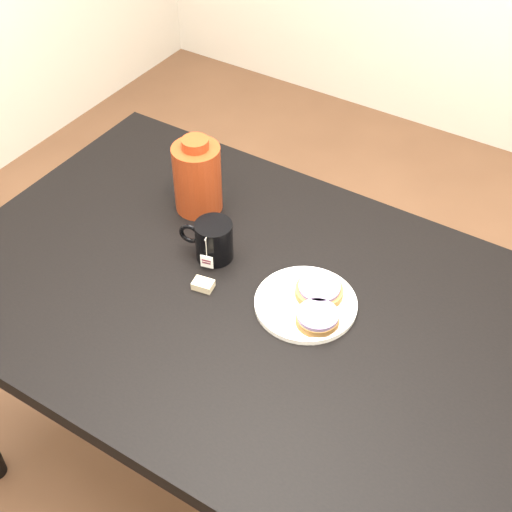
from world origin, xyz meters
name	(u,v)px	position (x,y,z in m)	size (l,w,h in m)	color
ground_plane	(254,475)	(0.00, 0.00, 0.00)	(4.00, 4.00, 0.00)	brown
table	(253,322)	(0.00, 0.00, 0.67)	(1.40, 0.90, 0.75)	black
plate	(306,303)	(0.11, 0.04, 0.76)	(0.22, 0.22, 0.02)	white
bagel_back	(319,290)	(0.12, 0.07, 0.77)	(0.11, 0.11, 0.03)	brown
bagel_front	(317,318)	(0.16, 0.00, 0.78)	(0.12, 0.12, 0.03)	brown
mug	(213,240)	(-0.15, 0.06, 0.80)	(0.14, 0.10, 0.10)	black
teabag_pouch	(203,285)	(-0.11, -0.03, 0.76)	(0.04, 0.03, 0.02)	#C6B793
bagel_package	(197,177)	(-0.28, 0.19, 0.84)	(0.15, 0.15, 0.20)	#611C0C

